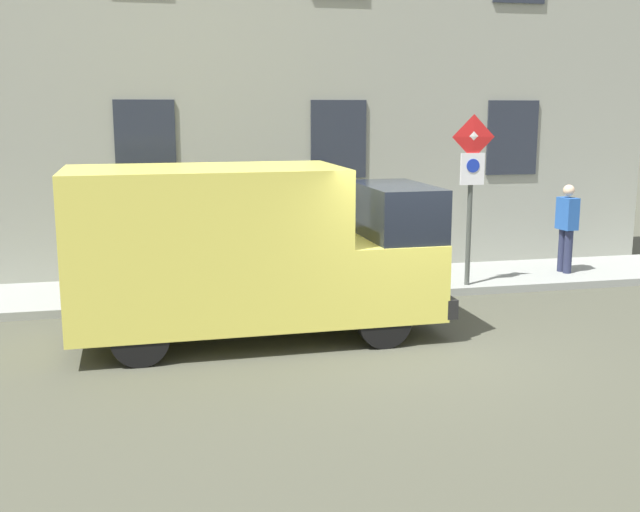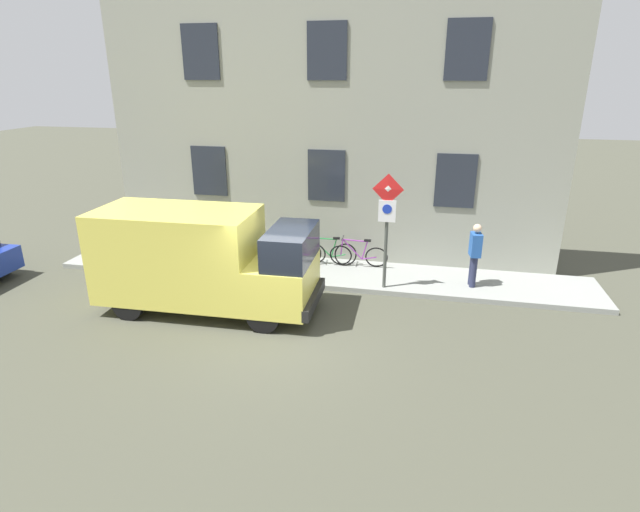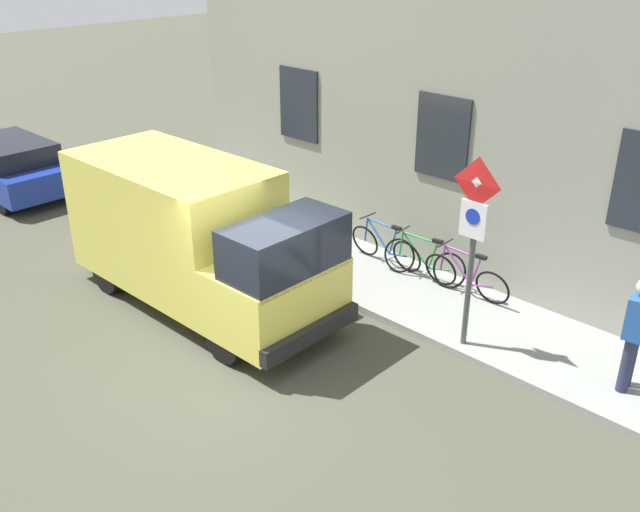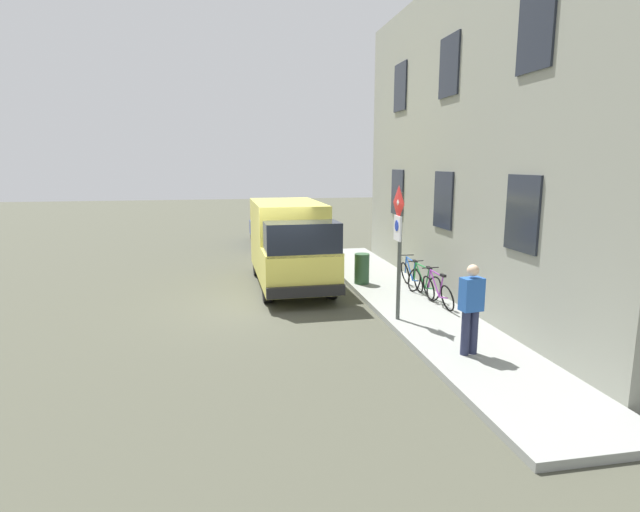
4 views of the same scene
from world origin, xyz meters
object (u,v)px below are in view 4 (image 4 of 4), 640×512
at_px(bicycle_green, 424,283).
at_px(litter_bin, 362,269).
at_px(delivery_van, 290,242).
at_px(parked_hatchback, 271,228).
at_px(bicycle_blue, 411,275).
at_px(pedestrian, 471,306).
at_px(bicycle_purple, 438,291).
at_px(sign_post_stacked, 398,234).

xyz_separation_m(bicycle_green, litter_bin, (-1.25, 1.70, 0.08)).
xyz_separation_m(delivery_van, parked_hatchback, (0.15, 8.02, -0.60)).
height_order(delivery_van, bicycle_green, delivery_van).
xyz_separation_m(bicycle_blue, pedestrian, (-0.76, -5.02, 0.56)).
relative_size(bicycle_purple, litter_bin, 1.91).
bearing_deg(bicycle_green, litter_bin, 29.03).
bearing_deg(bicycle_purple, sign_post_stacked, 120.28).
relative_size(bicycle_green, litter_bin, 1.91).
height_order(pedestrian, litter_bin, pedestrian).
height_order(parked_hatchback, bicycle_blue, parked_hatchback).
bearing_deg(bicycle_blue, delivery_van, 65.94).
bearing_deg(sign_post_stacked, bicycle_blue, 62.93).
relative_size(bicycle_purple, bicycle_green, 1.00).
xyz_separation_m(bicycle_purple, pedestrian, (-0.76, -3.19, 0.56)).
bearing_deg(bicycle_green, bicycle_blue, -7.35).
distance_m(sign_post_stacked, litter_bin, 3.83).
distance_m(delivery_van, pedestrian, 7.02).
xyz_separation_m(pedestrian, litter_bin, (-0.50, 5.81, -0.48)).
relative_size(parked_hatchback, bicycle_purple, 2.35).
bearing_deg(bicycle_purple, litter_bin, 23.32).
bearing_deg(delivery_van, pedestrian, 20.20).
height_order(bicycle_green, bicycle_blue, same).
xyz_separation_m(sign_post_stacked, parked_hatchback, (-1.76, 12.25, -1.39)).
relative_size(sign_post_stacked, litter_bin, 3.27).
xyz_separation_m(parked_hatchback, litter_bin, (1.90, -8.75, -0.14)).
bearing_deg(litter_bin, bicycle_purple, -64.46).
distance_m(pedestrian, litter_bin, 5.85).
bearing_deg(pedestrian, bicycle_purple, -20.78).
height_order(bicycle_purple, litter_bin, litter_bin).
height_order(bicycle_purple, pedestrian, pedestrian).
bearing_deg(litter_bin, pedestrian, -85.12).
relative_size(delivery_van, bicycle_blue, 3.14).
height_order(delivery_van, pedestrian, delivery_van).
bearing_deg(sign_post_stacked, litter_bin, 87.75).
height_order(sign_post_stacked, bicycle_blue, sign_post_stacked).
distance_m(bicycle_blue, litter_bin, 1.48).
bearing_deg(bicycle_green, delivery_van, 46.36).
relative_size(sign_post_stacked, pedestrian, 1.71).
height_order(sign_post_stacked, bicycle_green, sign_post_stacked).
bearing_deg(litter_bin, parked_hatchback, 102.25).
height_order(bicycle_green, pedestrian, pedestrian).
relative_size(delivery_van, litter_bin, 5.96).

